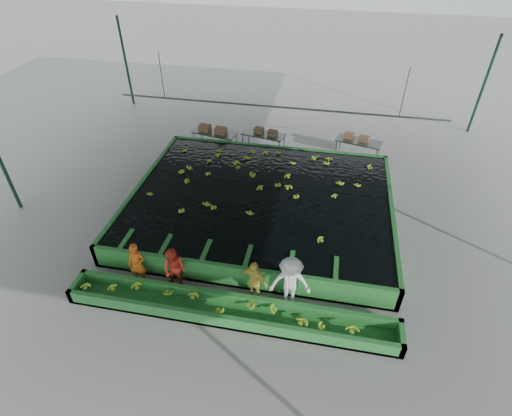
% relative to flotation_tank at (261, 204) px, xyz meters
% --- Properties ---
extents(ground, '(80.00, 80.00, 0.00)m').
position_rel_flotation_tank_xyz_m(ground, '(0.00, -1.50, -0.45)').
color(ground, gray).
rests_on(ground, ground).
extents(shed_roof, '(20.00, 22.00, 0.04)m').
position_rel_flotation_tank_xyz_m(shed_roof, '(0.00, -1.50, 4.55)').
color(shed_roof, gray).
rests_on(shed_roof, shed_posts).
extents(shed_posts, '(20.00, 22.00, 5.00)m').
position_rel_flotation_tank_xyz_m(shed_posts, '(0.00, -1.50, 2.05)').
color(shed_posts, '#143823').
rests_on(shed_posts, ground).
extents(flotation_tank, '(10.00, 8.00, 0.90)m').
position_rel_flotation_tank_xyz_m(flotation_tank, '(0.00, 0.00, 0.00)').
color(flotation_tank, '#297830').
rests_on(flotation_tank, ground).
extents(tank_water, '(9.70, 7.70, 0.00)m').
position_rel_flotation_tank_xyz_m(tank_water, '(0.00, -0.00, 0.40)').
color(tank_water, black).
rests_on(tank_water, flotation_tank).
extents(sorting_trough, '(10.00, 1.00, 0.50)m').
position_rel_flotation_tank_xyz_m(sorting_trough, '(0.00, -5.10, -0.20)').
color(sorting_trough, '#297830').
rests_on(sorting_trough, ground).
extents(cableway_rail, '(0.08, 0.08, 14.00)m').
position_rel_flotation_tank_xyz_m(cableway_rail, '(0.00, 3.50, 2.55)').
color(cableway_rail, '#59605B').
rests_on(cableway_rail, shed_roof).
extents(rail_hanger_left, '(0.04, 0.04, 2.00)m').
position_rel_flotation_tank_xyz_m(rail_hanger_left, '(-5.00, 3.50, 3.55)').
color(rail_hanger_left, '#59605B').
rests_on(rail_hanger_left, shed_roof).
extents(rail_hanger_right, '(0.04, 0.04, 2.00)m').
position_rel_flotation_tank_xyz_m(rail_hanger_right, '(5.00, 3.50, 3.55)').
color(rail_hanger_right, '#59605B').
rests_on(rail_hanger_right, shed_roof).
extents(worker_a, '(0.59, 0.40, 1.55)m').
position_rel_flotation_tank_xyz_m(worker_a, '(-3.20, -4.30, 0.33)').
color(worker_a, '#C15713').
rests_on(worker_a, ground).
extents(worker_b, '(0.84, 0.70, 1.58)m').
position_rel_flotation_tank_xyz_m(worker_b, '(-1.95, -4.30, 0.34)').
color(worker_b, red).
rests_on(worker_b, ground).
extents(worker_c, '(0.99, 0.66, 1.56)m').
position_rel_flotation_tank_xyz_m(worker_c, '(0.58, -4.30, 0.33)').
color(worker_c, gold).
rests_on(worker_c, ground).
extents(worker_d, '(1.29, 0.84, 1.89)m').
position_rel_flotation_tank_xyz_m(worker_d, '(1.68, -4.30, 0.49)').
color(worker_d, silver).
rests_on(worker_d, ground).
extents(packing_table_left, '(2.27, 1.26, 0.98)m').
position_rel_flotation_tank_xyz_m(packing_table_left, '(-3.16, 4.60, 0.04)').
color(packing_table_left, '#59605B').
rests_on(packing_table_left, ground).
extents(packing_table_mid, '(2.22, 1.24, 0.96)m').
position_rel_flotation_tank_xyz_m(packing_table_mid, '(-0.79, 4.93, 0.03)').
color(packing_table_mid, '#59605B').
rests_on(packing_table_mid, ground).
extents(packing_table_right, '(2.23, 1.32, 0.95)m').
position_rel_flotation_tank_xyz_m(packing_table_right, '(3.75, 5.11, 0.03)').
color(packing_table_right, '#59605B').
rests_on(packing_table_right, ground).
extents(box_stack_left, '(1.45, 0.63, 0.30)m').
position_rel_flotation_tank_xyz_m(box_stack_left, '(-3.24, 4.58, 0.53)').
color(box_stack_left, brown).
rests_on(box_stack_left, packing_table_left).
extents(box_stack_mid, '(1.19, 0.57, 0.25)m').
position_rel_flotation_tank_xyz_m(box_stack_mid, '(-0.69, 4.91, 0.51)').
color(box_stack_mid, brown).
rests_on(box_stack_mid, packing_table_mid).
extents(box_stack_right, '(1.21, 0.61, 0.25)m').
position_rel_flotation_tank_xyz_m(box_stack_right, '(3.62, 5.19, 0.50)').
color(box_stack_right, brown).
rests_on(box_stack_right, packing_table_right).
extents(floating_bananas, '(8.76, 5.98, 0.12)m').
position_rel_flotation_tank_xyz_m(floating_bananas, '(0.00, 0.80, 0.40)').
color(floating_bananas, '#8CB627').
rests_on(floating_bananas, tank_water).
extents(trough_bananas, '(8.39, 0.56, 0.11)m').
position_rel_flotation_tank_xyz_m(trough_bananas, '(0.00, -5.10, -0.05)').
color(trough_bananas, '#8CB627').
rests_on(trough_bananas, sorting_trough).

